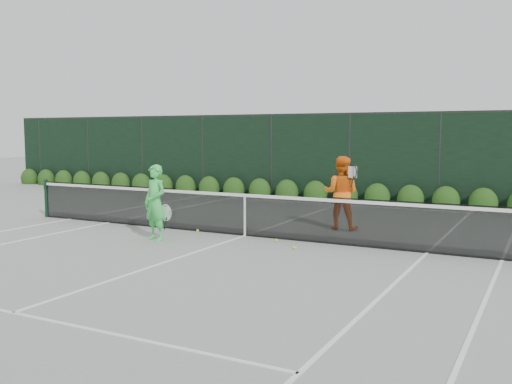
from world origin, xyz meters
The scene contains 8 objects.
ground centered at (0.00, 0.00, 0.00)m, with size 80.00×80.00×0.00m, color gray.
tennis_net centered at (-0.02, 0.00, 0.53)m, with size 12.90×0.10×1.07m.
player_woman centered at (-1.50, -1.38, 0.84)m, with size 0.70×0.53×1.68m.
player_man centered at (1.66, 1.89, 0.91)m, with size 0.96×0.78×1.81m.
court_lines centered at (0.00, 0.00, 0.01)m, with size 11.03×23.83×0.01m.
windscreen_fence centered at (0.00, -2.71, 1.51)m, with size 32.00×21.07×3.06m.
hedge_row centered at (0.00, 7.15, 0.23)m, with size 31.66×0.65×0.94m.
tennis_balls centered at (-0.37, 0.04, 0.03)m, with size 4.54×1.77×0.07m.
Camera 1 is at (6.26, -11.40, 2.38)m, focal length 40.00 mm.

